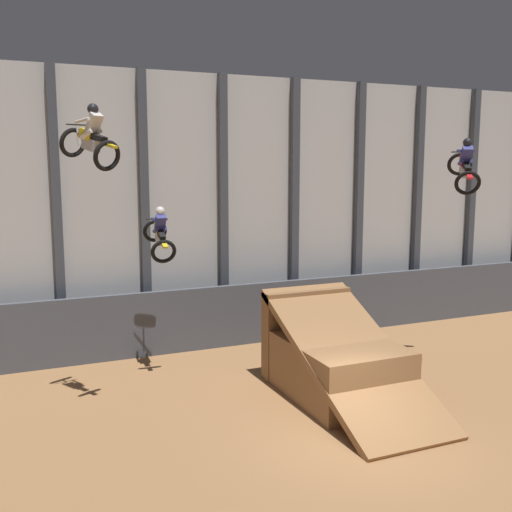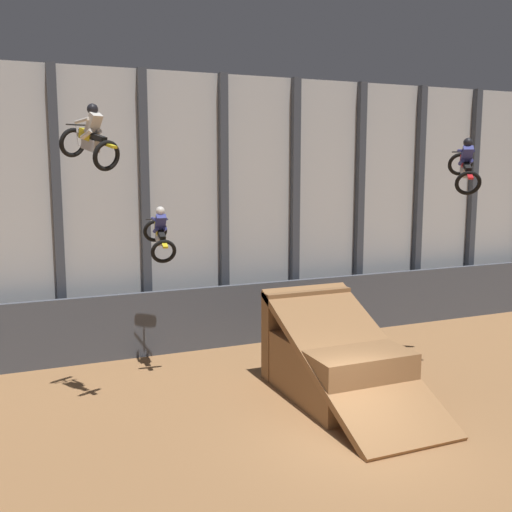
{
  "view_description": "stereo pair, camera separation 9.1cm",
  "coord_description": "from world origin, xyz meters",
  "px_view_note": "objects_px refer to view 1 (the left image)",
  "views": [
    {
      "loc": [
        -7.12,
        -10.75,
        6.17
      ],
      "look_at": [
        -0.52,
        4.74,
        3.63
      ],
      "focal_mm": 42.0,
      "sensor_mm": 36.0,
      "label": 1
    },
    {
      "loc": [
        -7.04,
        -10.78,
        6.17
      ],
      "look_at": [
        -0.52,
        4.74,
        3.63
      ],
      "focal_mm": 42.0,
      "sensor_mm": 36.0,
      "label": 2
    }
  ],
  "objects_px": {
    "rider_bike_left_air": "(91,140)",
    "rider_bike_right_air": "(465,166)",
    "dirt_ramp": "(333,359)",
    "rider_bike_center_air": "(160,234)"
  },
  "relations": [
    {
      "from": "rider_bike_left_air",
      "to": "rider_bike_center_air",
      "type": "xyz_separation_m",
      "value": [
        2.15,
        2.22,
        -2.58
      ]
    },
    {
      "from": "rider_bike_center_air",
      "to": "rider_bike_right_air",
      "type": "distance_m",
      "value": 9.11
    },
    {
      "from": "rider_bike_center_air",
      "to": "rider_bike_right_air",
      "type": "height_order",
      "value": "rider_bike_right_air"
    },
    {
      "from": "rider_bike_left_air",
      "to": "rider_bike_right_air",
      "type": "xyz_separation_m",
      "value": [
        10.45,
        -0.98,
        -0.63
      ]
    },
    {
      "from": "dirt_ramp",
      "to": "rider_bike_center_air",
      "type": "xyz_separation_m",
      "value": [
        -3.92,
        3.34,
        3.28
      ]
    },
    {
      "from": "rider_bike_center_air",
      "to": "dirt_ramp",
      "type": "bearing_deg",
      "value": -36.81
    },
    {
      "from": "dirt_ramp",
      "to": "rider_bike_center_air",
      "type": "distance_m",
      "value": 6.11
    },
    {
      "from": "rider_bike_left_air",
      "to": "rider_bike_right_air",
      "type": "bearing_deg",
      "value": -32.14
    },
    {
      "from": "rider_bike_right_air",
      "to": "dirt_ramp",
      "type": "bearing_deg",
      "value": -147.17
    },
    {
      "from": "dirt_ramp",
      "to": "rider_bike_right_air",
      "type": "distance_m",
      "value": 6.83
    }
  ]
}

